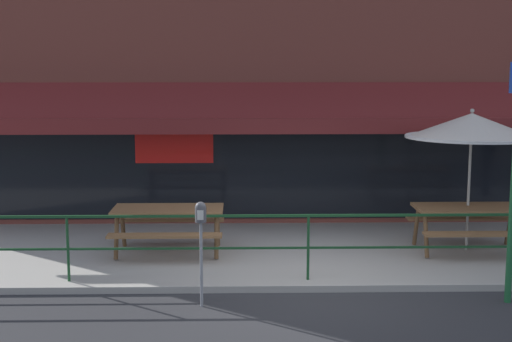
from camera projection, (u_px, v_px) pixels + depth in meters
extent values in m
plane|color=#2D2D30|center=(310.00, 293.00, 10.06)|extent=(120.00, 120.00, 0.00)
cube|color=#ADA89E|center=(298.00, 252.00, 12.02)|extent=(15.00, 4.00, 0.10)
cube|color=brown|center=(291.00, 35.00, 13.69)|extent=(15.00, 0.50, 7.49)
cube|color=black|center=(291.00, 160.00, 13.79)|extent=(12.00, 0.02, 2.30)
cube|color=red|center=(174.00, 145.00, 13.68)|extent=(1.50, 0.02, 0.70)
cube|color=maroon|center=(293.00, 102.00, 13.09)|extent=(13.80, 0.92, 0.70)
cube|color=maroon|center=(295.00, 126.00, 12.64)|extent=(13.80, 0.08, 0.28)
cube|color=black|center=(506.00, 125.00, 13.65)|extent=(0.04, 0.28, 0.04)
cube|color=black|center=(508.00, 135.00, 13.54)|extent=(0.18, 0.18, 0.28)
cube|color=beige|center=(508.00, 135.00, 13.54)|extent=(0.13, 0.19, 0.20)
cylinder|color=#194723|center=(68.00, 249.00, 10.19)|extent=(0.04, 0.04, 0.95)
cylinder|color=#194723|center=(308.00, 248.00, 10.27)|extent=(0.04, 0.04, 0.95)
cube|color=#194723|center=(309.00, 216.00, 10.19)|extent=(13.80, 0.04, 0.04)
cube|color=#194723|center=(308.00, 248.00, 10.27)|extent=(13.80, 0.03, 0.03)
cube|color=brown|center=(168.00, 209.00, 11.66)|extent=(1.80, 0.80, 0.05)
cube|color=brown|center=(165.00, 236.00, 11.13)|extent=(1.80, 0.26, 0.04)
cube|color=brown|center=(172.00, 219.00, 12.28)|extent=(1.80, 0.26, 0.04)
cylinder|color=brown|center=(216.00, 236.00, 11.42)|extent=(0.07, 0.30, 0.73)
cylinder|color=brown|center=(218.00, 227.00, 12.05)|extent=(0.07, 0.30, 0.73)
cylinder|color=brown|center=(116.00, 236.00, 11.38)|extent=(0.07, 0.30, 0.73)
cylinder|color=brown|center=(123.00, 227.00, 12.01)|extent=(0.07, 0.30, 0.73)
cube|color=brown|center=(470.00, 208.00, 11.76)|extent=(1.80, 0.80, 0.05)
cube|color=brown|center=(481.00, 234.00, 11.23)|extent=(1.80, 0.26, 0.04)
cube|color=brown|center=(459.00, 218.00, 12.38)|extent=(1.80, 0.26, 0.04)
cylinder|color=brown|center=(510.00, 225.00, 12.15)|extent=(0.07, 0.30, 0.73)
cylinder|color=brown|center=(426.00, 235.00, 11.49)|extent=(0.07, 0.30, 0.73)
cylinder|color=brown|center=(416.00, 226.00, 12.12)|extent=(0.07, 0.30, 0.73)
cylinder|color=#B7B2A8|center=(469.00, 182.00, 11.81)|extent=(0.04, 0.04, 2.30)
cone|color=silver|center=(472.00, 125.00, 11.66)|extent=(2.10, 2.10, 0.42)
cylinder|color=white|center=(471.00, 137.00, 11.69)|extent=(2.14, 2.14, 0.06)
sphere|color=#B7B2A8|center=(472.00, 111.00, 11.63)|extent=(0.07, 0.07, 0.07)
cylinder|color=gray|center=(201.00, 265.00, 9.41)|extent=(0.04, 0.04, 1.15)
cylinder|color=#4C4C51|center=(201.00, 215.00, 9.31)|extent=(0.15, 0.15, 0.20)
sphere|color=#4C4C51|center=(201.00, 207.00, 9.30)|extent=(0.14, 0.14, 0.14)
cube|color=silver|center=(200.00, 215.00, 9.23)|extent=(0.08, 0.01, 0.13)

